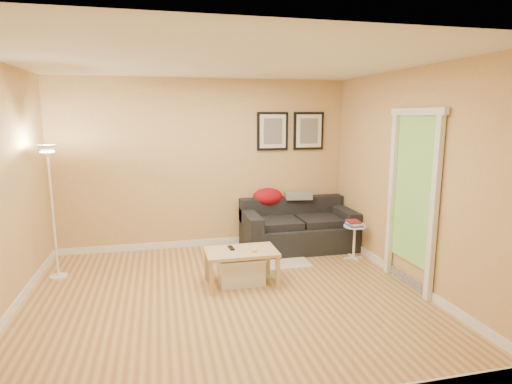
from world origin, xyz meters
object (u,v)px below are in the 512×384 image
at_px(sofa, 298,225).
at_px(side_table, 354,242).
at_px(coffee_table, 241,267).
at_px(book_stack, 354,223).
at_px(storage_bin, 241,269).
at_px(floor_lamp, 53,216).

relative_size(sofa, side_table, 3.49).
bearing_deg(coffee_table, side_table, 22.71).
bearing_deg(book_stack, storage_bin, -167.51).
height_order(sofa, storage_bin, sofa).
relative_size(storage_bin, floor_lamp, 0.33).
bearing_deg(floor_lamp, coffee_table, -18.15).
height_order(side_table, book_stack, book_stack).
xyz_separation_m(storage_bin, book_stack, (1.76, 0.51, 0.35)).
distance_m(sofa, storage_bin, 1.62).
relative_size(storage_bin, book_stack, 2.28).
bearing_deg(side_table, book_stack, -174.93).
xyz_separation_m(coffee_table, side_table, (1.77, 0.56, 0.03)).
bearing_deg(storage_bin, book_stack, 16.26).
relative_size(sofa, book_stack, 6.95).
height_order(book_stack, floor_lamp, floor_lamp).
bearing_deg(side_table, storage_bin, -163.84).
height_order(sofa, side_table, sofa).
relative_size(sofa, storage_bin, 3.04).
bearing_deg(book_stack, side_table, 1.30).
bearing_deg(book_stack, sofa, 130.89).
distance_m(side_table, book_stack, 0.28).
relative_size(side_table, book_stack, 1.99).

